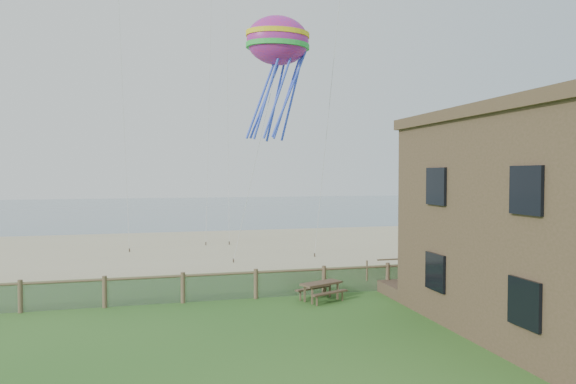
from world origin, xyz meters
TOP-DOWN VIEW (x-y plane):
  - ground at (0.00, 0.00)m, footprint 160.00×160.00m
  - sand_beach at (0.00, 22.00)m, footprint 72.00×20.00m
  - ocean at (0.00, 66.00)m, footprint 160.00×68.00m
  - chainlink_fence at (0.00, 6.00)m, footprint 36.20×0.20m
  - motel_deck at (13.00, 5.00)m, footprint 15.00×2.00m
  - picnic_table at (2.56, 5.00)m, footprint 2.12×1.89m
  - octopus_kite at (2.34, 11.92)m, footprint 3.67×2.75m

SIDE VIEW (x-z plane):
  - ground at x=0.00m, z-range 0.00..0.00m
  - ocean at x=0.00m, z-range -0.01..0.01m
  - sand_beach at x=0.00m, z-range -0.01..0.01m
  - motel_deck at x=13.00m, z-range 0.00..0.50m
  - picnic_table at x=2.56m, z-range 0.00..0.74m
  - chainlink_fence at x=0.00m, z-range -0.07..1.18m
  - octopus_kite at x=2.34m, z-range 6.96..14.10m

